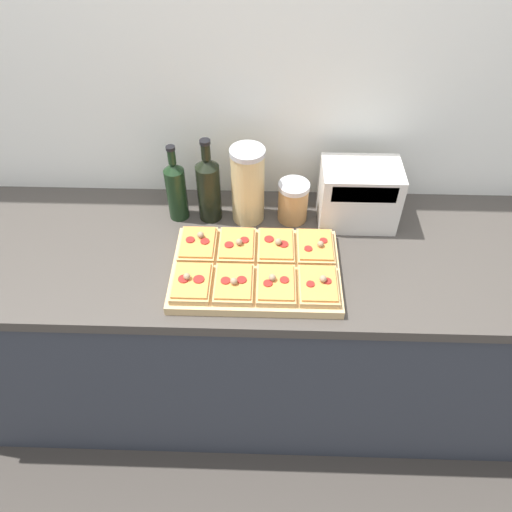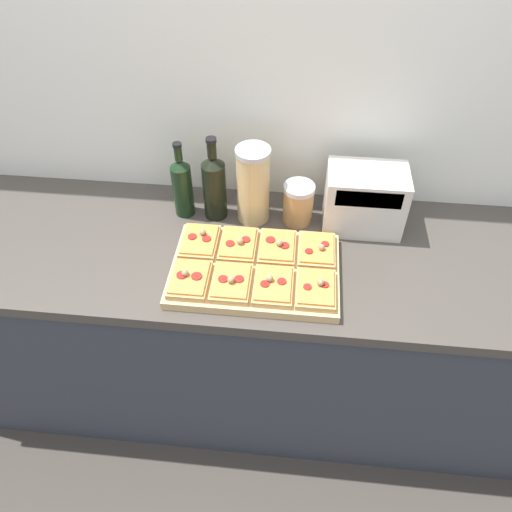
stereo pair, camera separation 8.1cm
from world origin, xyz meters
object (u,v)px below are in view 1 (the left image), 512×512
at_px(wine_bottle, 209,187).
at_px(grain_jar_tall, 248,185).
at_px(olive_oil_bottle, 176,189).
at_px(grain_jar_short, 293,201).
at_px(cutting_board, 256,270).
at_px(toaster_oven, 359,195).

xyz_separation_m(wine_bottle, grain_jar_tall, (0.14, 0.00, 0.01)).
height_order(olive_oil_bottle, grain_jar_short, olive_oil_bottle).
distance_m(cutting_board, grain_jar_short, 0.31).
height_order(cutting_board, wine_bottle, wine_bottle).
bearing_deg(grain_jar_tall, olive_oil_bottle, 180.00).
xyz_separation_m(olive_oil_bottle, toaster_oven, (0.64, -0.00, -0.01)).
height_order(cutting_board, toaster_oven, toaster_oven).
bearing_deg(olive_oil_bottle, grain_jar_short, -0.00).
bearing_deg(toaster_oven, grain_jar_tall, 179.87).
xyz_separation_m(grain_jar_short, toaster_oven, (0.23, -0.00, 0.04)).
bearing_deg(cutting_board, grain_jar_short, 66.31).
bearing_deg(cutting_board, toaster_oven, 38.78).
xyz_separation_m(cutting_board, grain_jar_tall, (-0.04, 0.28, 0.13)).
distance_m(olive_oil_bottle, toaster_oven, 0.64).
xyz_separation_m(wine_bottle, grain_jar_short, (0.30, 0.00, -0.05)).
distance_m(olive_oil_bottle, grain_jar_tall, 0.25).
distance_m(cutting_board, toaster_oven, 0.46).
bearing_deg(grain_jar_short, wine_bottle, -180.00).
xyz_separation_m(grain_jar_tall, toaster_oven, (0.38, -0.00, -0.03)).
bearing_deg(wine_bottle, grain_jar_short, 0.00).
bearing_deg(grain_jar_tall, wine_bottle, 180.00).
distance_m(wine_bottle, grain_jar_short, 0.30).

